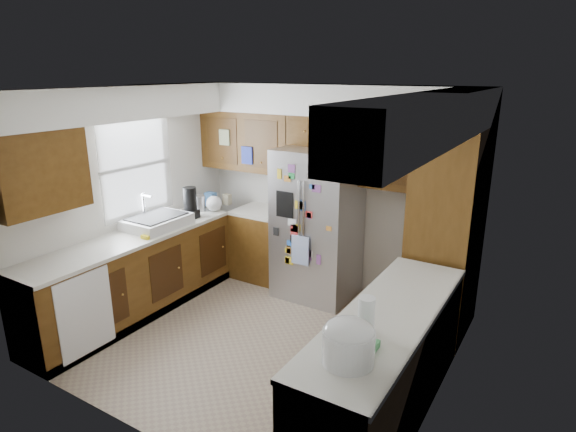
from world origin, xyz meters
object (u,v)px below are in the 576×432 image
object	(u,v)px
fridge	(317,224)
pantry	(446,233)
rice_cooker	(348,341)
paper_towel	(366,315)

from	to	relation	value
fridge	pantry	bearing A→B (deg)	-2.06
fridge	rice_cooker	bearing A→B (deg)	-58.09
pantry	fridge	distance (m)	1.51
fridge	rice_cooker	size ratio (longest dim) A/B	5.37
rice_cooker	paper_towel	distance (m)	0.40
pantry	rice_cooker	bearing A→B (deg)	-90.01
rice_cooker	paper_towel	bearing A→B (deg)	96.64
fridge	rice_cooker	world-z (taller)	fridge
rice_cooker	paper_towel	world-z (taller)	rice_cooker
fridge	rice_cooker	distance (m)	2.84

